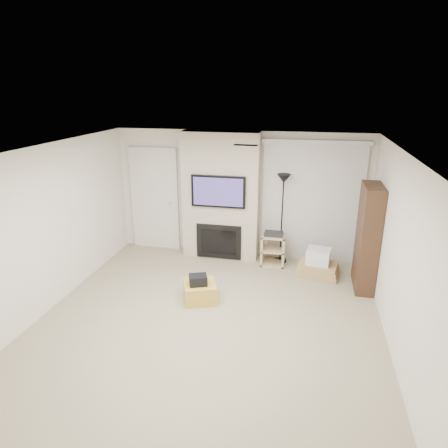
% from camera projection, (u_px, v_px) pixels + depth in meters
% --- Properties ---
extents(floor, '(5.00, 5.50, 0.00)m').
position_uv_depth(floor, '(207.00, 325.00, 5.82)').
color(floor, tan).
rests_on(floor, ground).
extents(ceiling, '(5.00, 5.50, 0.00)m').
position_uv_depth(ceiling, '(204.00, 153.00, 5.00)').
color(ceiling, white).
rests_on(ceiling, wall_back).
extents(wall_back, '(5.00, 0.00, 2.50)m').
position_uv_depth(wall_back, '(240.00, 195.00, 7.95)').
color(wall_back, silver).
rests_on(wall_back, ground).
extents(wall_front, '(5.00, 0.00, 2.50)m').
position_uv_depth(wall_front, '(109.00, 386.00, 2.87)').
color(wall_front, silver).
rests_on(wall_front, ground).
extents(wall_left, '(0.00, 5.50, 2.50)m').
position_uv_depth(wall_left, '(42.00, 232.00, 5.90)').
color(wall_left, silver).
rests_on(wall_left, ground).
extents(wall_right, '(0.00, 5.50, 2.50)m').
position_uv_depth(wall_right, '(402.00, 261.00, 4.91)').
color(wall_right, silver).
rests_on(wall_right, ground).
extents(hvac_vent, '(0.35, 0.18, 0.01)m').
position_uv_depth(hvac_vent, '(246.00, 145.00, 5.66)').
color(hvac_vent, silver).
rests_on(hvac_vent, ceiling).
extents(ottoman, '(0.65, 0.65, 0.30)m').
position_uv_depth(ottoman, '(200.00, 291.00, 6.45)').
color(ottoman, gold).
rests_on(ottoman, floor).
extents(black_bag, '(0.34, 0.31, 0.16)m').
position_uv_depth(black_bag, '(198.00, 280.00, 6.33)').
color(black_bag, black).
rests_on(black_bag, ottoman).
extents(fireplace_wall, '(1.50, 0.47, 2.50)m').
position_uv_depth(fireplace_wall, '(221.00, 197.00, 7.83)').
color(fireplace_wall, '#BFB299').
rests_on(fireplace_wall, floor).
extents(entry_door, '(1.02, 0.11, 2.14)m').
position_uv_depth(entry_door, '(155.00, 199.00, 8.34)').
color(entry_door, silver).
rests_on(entry_door, floor).
extents(vertical_blinds, '(1.98, 0.10, 2.37)m').
position_uv_depth(vertical_blinds, '(312.00, 198.00, 7.62)').
color(vertical_blinds, silver).
rests_on(vertical_blinds, floor).
extents(floor_lamp, '(0.26, 0.26, 1.76)m').
position_uv_depth(floor_lamp, '(283.00, 194.00, 7.48)').
color(floor_lamp, black).
rests_on(floor_lamp, floor).
extents(av_stand, '(0.45, 0.38, 0.66)m').
position_uv_depth(av_stand, '(273.00, 248.00, 7.70)').
color(av_stand, tan).
rests_on(av_stand, floor).
extents(box_stack, '(0.83, 0.68, 0.50)m').
position_uv_depth(box_stack, '(318.00, 265.00, 7.31)').
color(box_stack, tan).
rests_on(box_stack, floor).
extents(bookshelf, '(0.30, 0.80, 1.80)m').
position_uv_depth(bookshelf, '(368.00, 238.00, 6.64)').
color(bookshelf, '#342014').
rests_on(bookshelf, floor).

